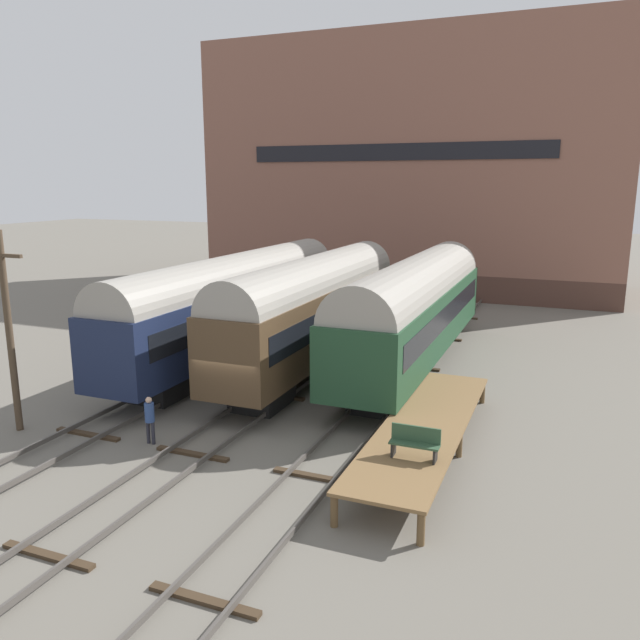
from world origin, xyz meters
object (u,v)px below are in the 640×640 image
utility_pole (9,329)px  train_car_navy (236,299)px  train_car_green (415,306)px  train_car_brown (314,305)px  person_worker (150,416)px  bench (415,441)px

utility_pole → train_car_navy: bearing=76.5°
train_car_green → utility_pole: bearing=-131.3°
train_car_green → train_car_navy: train_car_green is taller
train_car_brown → person_worker: bearing=-100.3°
train_car_brown → bench: train_car_brown is taller
train_car_navy → bench: bearing=-41.4°
train_car_green → bench: size_ratio=12.55×
bench → person_worker: bench is taller
train_car_brown → person_worker: (-1.79, -9.88, -2.06)m
train_car_green → bench: train_car_green is taller
train_car_navy → bench: size_ratio=13.48×
person_worker → train_car_brown: bearing=79.7°
train_car_brown → train_car_green: bearing=24.9°
train_car_navy → train_car_brown: train_car_brown is taller
train_car_brown → person_worker: size_ratio=9.86×
train_car_navy → utility_pole: bearing=-103.5°
utility_pole → train_car_brown: bearing=57.2°
train_car_brown → utility_pole: bearing=-122.8°
person_worker → utility_pole: bearing=-171.6°
train_car_brown → utility_pole: 12.65m
train_car_green → person_worker: 13.43m
train_car_navy → person_worker: 10.63m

